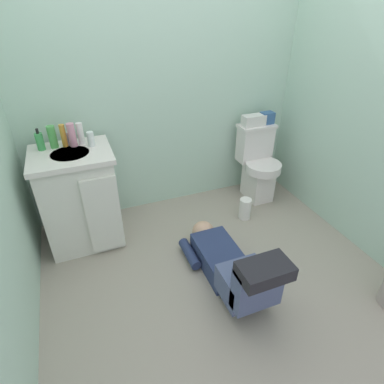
# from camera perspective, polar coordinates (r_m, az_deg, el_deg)

# --- Properties ---
(ground_plane) EXTENTS (3.00, 3.12, 0.04)m
(ground_plane) POSITION_cam_1_polar(r_m,az_deg,el_deg) (2.55, 3.69, -13.89)
(ground_plane) COLOR gray
(wall_back) EXTENTS (2.66, 0.08, 2.40)m
(wall_back) POSITION_cam_1_polar(r_m,az_deg,el_deg) (2.87, -5.18, 19.65)
(wall_back) COLOR #ACD0BB
(wall_back) RESTS_ON ground_plane
(wall_right) EXTENTS (0.08, 2.12, 2.40)m
(wall_right) POSITION_cam_1_polar(r_m,az_deg,el_deg) (2.69, 31.45, 14.47)
(wall_right) COLOR #ACD0BB
(wall_right) RESTS_ON ground_plane
(toilet) EXTENTS (0.36, 0.46, 0.75)m
(toilet) POSITION_cam_1_polar(r_m,az_deg,el_deg) (3.25, 11.81, 4.98)
(toilet) COLOR silver
(toilet) RESTS_ON ground_plane
(vanity_cabinet) EXTENTS (0.60, 0.53, 0.82)m
(vanity_cabinet) POSITION_cam_1_polar(r_m,az_deg,el_deg) (2.71, -19.58, -0.97)
(vanity_cabinet) COLOR silver
(vanity_cabinet) RESTS_ON ground_plane
(faucet) EXTENTS (0.02, 0.02, 0.10)m
(faucet) POSITION_cam_1_polar(r_m,az_deg,el_deg) (2.64, -21.67, 8.90)
(faucet) COLOR silver
(faucet) RESTS_ON vanity_cabinet
(person_plumber) EXTENTS (0.39, 1.06, 0.52)m
(person_plumber) POSITION_cam_1_polar(r_m,az_deg,el_deg) (2.32, 7.07, -13.13)
(person_plumber) COLOR navy
(person_plumber) RESTS_ON ground_plane
(tissue_box) EXTENTS (0.22, 0.11, 0.10)m
(tissue_box) POSITION_cam_1_polar(r_m,az_deg,el_deg) (3.13, 11.09, 12.63)
(tissue_box) COLOR silver
(tissue_box) RESTS_ON toilet
(toiletry_bag) EXTENTS (0.12, 0.09, 0.11)m
(toiletry_bag) POSITION_cam_1_polar(r_m,az_deg,el_deg) (3.21, 13.44, 12.93)
(toiletry_bag) COLOR #33598C
(toiletry_bag) RESTS_ON toilet
(soap_dispenser) EXTENTS (0.06, 0.06, 0.17)m
(soap_dispenser) POSITION_cam_1_polar(r_m,az_deg,el_deg) (2.63, -25.83, 8.25)
(soap_dispenser) COLOR green
(soap_dispenser) RESTS_ON vanity_cabinet
(bottle_green) EXTENTS (0.06, 0.06, 0.17)m
(bottle_green) POSITION_cam_1_polar(r_m,az_deg,el_deg) (2.62, -23.95, 9.10)
(bottle_green) COLOR #4BA54D
(bottle_green) RESTS_ON vanity_cabinet
(bottle_amber) EXTENTS (0.04, 0.04, 0.17)m
(bottle_amber) POSITION_cam_1_polar(r_m,az_deg,el_deg) (2.61, -22.25, 9.43)
(bottle_amber) COLOR gold
(bottle_amber) RESTS_ON vanity_cabinet
(bottle_pink) EXTENTS (0.06, 0.06, 0.18)m
(bottle_pink) POSITION_cam_1_polar(r_m,az_deg,el_deg) (2.60, -20.93, 9.63)
(bottle_pink) COLOR pink
(bottle_pink) RESTS_ON vanity_cabinet
(bottle_white) EXTENTS (0.05, 0.05, 0.17)m
(bottle_white) POSITION_cam_1_polar(r_m,az_deg,el_deg) (2.62, -19.54, 9.95)
(bottle_white) COLOR white
(bottle_white) RESTS_ON vanity_cabinet
(bottle_clear) EXTENTS (0.05, 0.05, 0.11)m
(bottle_clear) POSITION_cam_1_polar(r_m,az_deg,el_deg) (2.56, -17.86, 9.12)
(bottle_clear) COLOR silver
(bottle_clear) RESTS_ON vanity_cabinet
(paper_towel_roll) EXTENTS (0.11, 0.11, 0.21)m
(paper_towel_roll) POSITION_cam_1_polar(r_m,az_deg,el_deg) (3.01, 9.58, -3.00)
(paper_towel_roll) COLOR white
(paper_towel_roll) RESTS_ON ground_plane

